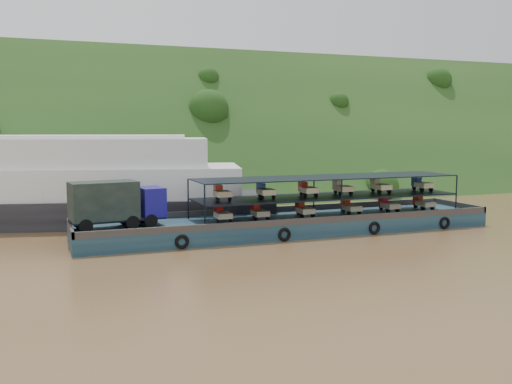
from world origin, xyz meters
name	(u,v)px	position (x,y,z in m)	size (l,w,h in m)	color
ground	(292,233)	(0.00, 0.00, 0.00)	(160.00, 160.00, 0.00)	brown
hillside	(186,190)	(0.00, 36.00, 0.00)	(140.00, 28.00, 28.00)	#163312
cargo_barge	(274,219)	(-1.30, 0.65, 1.17)	(35.04, 7.18, 4.72)	#12273F
passenger_ferry	(54,185)	(-18.06, 12.58, 3.47)	(40.74, 19.00, 8.00)	black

